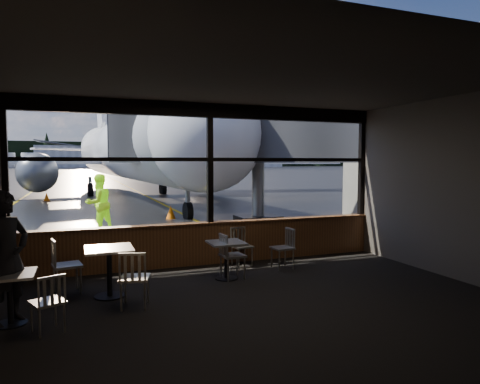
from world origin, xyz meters
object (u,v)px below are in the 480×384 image
chair_mid_w (67,266)px  cone_nose (171,212)px  cafe_table_near (226,260)px  cafe_table_mid (109,273)px  airliner (129,107)px  cafe_table_left (10,299)px  chair_mid_s (135,279)px  chair_left_s (48,303)px  passenger (7,258)px  chair_near_w (233,256)px  ground_crew (99,203)px  chair_near_e (282,248)px  jet_bridge (261,156)px  chair_near_n (242,247)px  cone_wing (47,197)px

chair_mid_w → cone_nose: (3.61, 8.97, -0.21)m
cafe_table_near → cafe_table_mid: cafe_table_mid is taller
airliner → cafe_table_left: airliner is taller
chair_mid_s → chair_left_s: bearing=-137.9°
chair_mid_w → passenger: passenger is taller
cafe_table_left → cone_nose: bearing=67.1°
chair_near_w → chair_mid_w: size_ratio=0.93×
ground_crew → cafe_table_mid: bearing=55.6°
cafe_table_left → chair_mid_w: bearing=60.8°
chair_near_e → chair_near_w: size_ratio=0.97×
jet_bridge → chair_near_n: size_ratio=13.50×
chair_mid_s → chair_near_n: bearing=53.3°
chair_near_n → cone_wing: 19.18m
chair_near_e → cone_nose: 8.76m
cafe_table_near → chair_near_w: (0.12, -0.03, 0.08)m
chair_left_s → cafe_table_mid: bearing=32.8°
chair_mid_s → cone_nose: size_ratio=1.72×
airliner → cafe_table_mid: (-2.78, -21.91, -5.45)m
cafe_table_near → chair_near_w: bearing=-13.1°
cone_nose → jet_bridge: bearing=-38.5°
chair_near_e → chair_mid_w: size_ratio=0.90×
cafe_table_near → cafe_table_mid: (-2.17, -0.36, 0.05)m
chair_mid_s → ground_crew: 7.67m
cafe_table_near → chair_mid_s: 2.11m
airliner → chair_left_s: bearing=-102.4°
chair_mid_s → passenger: 1.78m
chair_mid_w → cone_wing: size_ratio=1.98×
ground_crew → cafe_table_left: bearing=45.8°
airliner → chair_near_w: size_ratio=43.28×
chair_near_w → ground_crew: bearing=-166.9°
cafe_table_mid → chair_mid_w: 0.81m
jet_bridge → chair_near_n: bearing=-117.0°
chair_left_s → cone_wing: size_ratio=1.67×
jet_bridge → passenger: 10.79m
chair_near_e → chair_mid_s: chair_mid_s is taller
chair_near_w → chair_left_s: bearing=-68.1°
chair_near_w → cafe_table_mid: bearing=-86.6°
chair_mid_w → chair_mid_s: bearing=31.0°
chair_left_s → ground_crew: ground_crew is taller
chair_near_n → chair_mid_w: 3.58m
cone_wing → cone_nose: bearing=-63.5°
cafe_table_mid → passenger: (-1.39, -0.72, 0.51)m
cafe_table_left → chair_left_s: size_ratio=0.90×
jet_bridge → cafe_table_near: size_ratio=15.53×
cafe_table_mid → cafe_table_left: bearing=-150.0°
cafe_table_near → chair_left_s: (-3.03, -1.61, 0.04)m
cafe_table_near → chair_mid_w: 2.83m
jet_bridge → chair_left_s: bearing=-128.6°
cafe_table_left → chair_near_n: bearing=25.8°
airliner → ground_crew: airliner is taller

